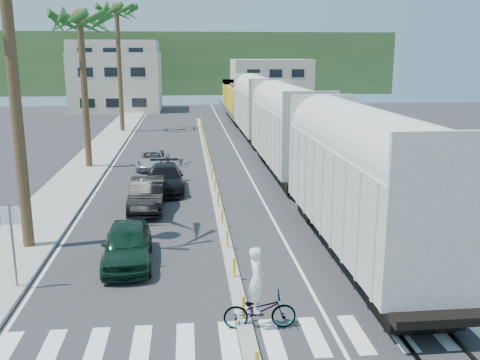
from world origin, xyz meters
name	(u,v)px	position (x,y,z in m)	size (l,w,h in m)	color
ground	(240,307)	(0.00, 0.00, 0.00)	(140.00, 140.00, 0.00)	#28282B
sidewalk	(94,159)	(-8.50, 25.00, 0.07)	(3.00, 90.00, 0.15)	gray
rails	(266,150)	(5.00, 28.00, 0.03)	(1.56, 100.00, 0.06)	black
median	(210,170)	(0.00, 19.96, 0.09)	(0.45, 60.00, 0.85)	gray
crosswalk	(247,340)	(0.00, -2.00, 0.01)	(14.00, 2.20, 0.01)	silver
lane_markings	(179,158)	(-2.15, 25.00, 0.00)	(9.42, 90.00, 0.01)	silver
freight_train	(273,120)	(5.00, 24.43, 2.91)	(3.00, 60.94, 5.85)	#B9B5A9
palm_trees	(84,7)	(-8.10, 22.70, 10.81)	(3.50, 37.20, 13.75)	brown
street_sign	(12,234)	(-7.30, 2.00, 1.97)	(0.60, 0.08, 3.00)	slate
buildings	(154,76)	(-6.41, 71.66, 4.36)	(38.00, 27.00, 10.00)	beige
hillside	(192,63)	(0.00, 100.00, 6.00)	(80.00, 20.00, 12.00)	#385628
car_lead	(127,245)	(-3.83, 3.99, 0.76)	(2.01, 4.53, 1.51)	black
car_second	(147,194)	(-3.57, 11.24, 0.79)	(1.70, 4.80, 1.58)	black
car_third	(165,178)	(-2.80, 15.03, 0.74)	(2.32, 5.19, 1.48)	black
car_rear	(153,160)	(-3.89, 21.53, 0.61)	(2.23, 4.46, 1.21)	#ACAEB1
cyclist	(259,302)	(0.41, -1.34, 0.80)	(0.88, 2.12, 2.46)	#9EA0A5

